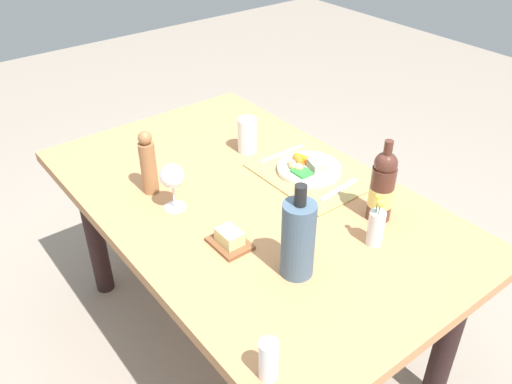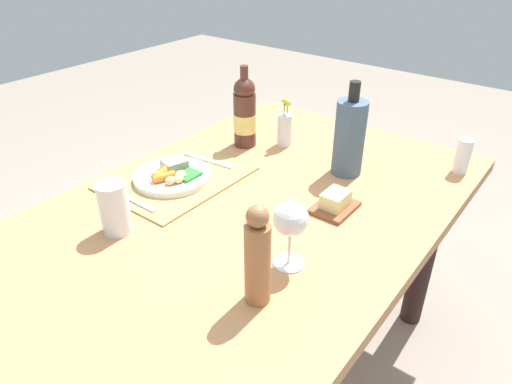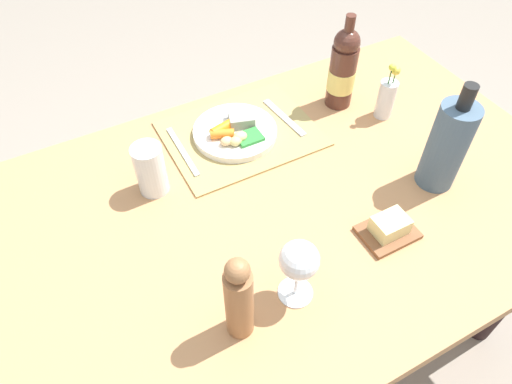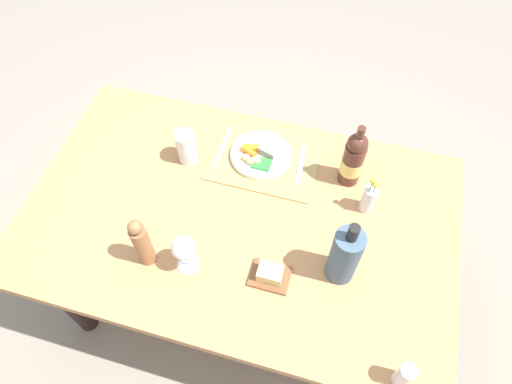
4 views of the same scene
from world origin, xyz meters
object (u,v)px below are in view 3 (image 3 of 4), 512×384
Objects in this scene: dining_table at (280,226)px; wine_bottle at (343,69)px; dinner_plate at (235,131)px; water_tumbler at (151,172)px; flower_vase at (386,97)px; pepper_mill at (239,300)px; knife at (182,151)px; butter_dish at (389,228)px; fork at (284,117)px; wine_glass at (299,262)px; cooler_bottle at (447,145)px.

dining_table is 0.49m from wine_bottle.
water_tumbler reaches higher than dinner_plate.
flower_vase is (-0.43, -0.15, 0.16)m from dining_table.
dining_table is at bearing 36.87° from wine_bottle.
pepper_mill is 0.44m from water_tumbler.
pepper_mill reaches higher than dining_table.
knife is 1.61× the size of butter_dish.
fork is at bearing 179.95° from dinner_plate.
wine_bottle is at bearing 178.60° from knife.
fork is (-0.16, 0.00, -0.01)m from dinner_plate.
water_tumbler is 1.07× the size of butter_dish.
butter_dish is (-0.16, 0.47, 0.00)m from dinner_plate.
pepper_mill is at bearing 92.91° from water_tumbler.
water_tumbler is at bearing 38.07° from knife.
flower_vase is (-0.27, 0.12, 0.06)m from fork.
pepper_mill is (0.25, 0.52, 0.09)m from dinner_plate.
wine_glass is (-0.05, 0.51, 0.11)m from knife.
fork is at bearing -118.02° from wine_glass.
pepper_mill is at bearing 45.87° from dining_table.
knife is 0.68m from cooler_bottle.
wine_glass is (0.27, 0.03, 0.10)m from butter_dish.
pepper_mill is 1.32× the size of flower_vase.
butter_dish is 0.78× the size of wine_glass.
wine_bottle reaches higher than knife.
flower_vase reaches higher than wine_glass.
butter_dish is at bearing 20.64° from cooler_bottle.
fork is 0.30m from flower_vase.
knife is 0.51m from wine_bottle.
butter_dish is (0.26, 0.35, -0.04)m from flower_vase.
wine_bottle is 2.03× the size of water_tumbler.
flower_vase is at bearing -149.37° from pepper_mill.
fork is 0.21m from wine_bottle.
fork is 0.67× the size of wine_bottle.
wine_glass is at bearing 95.71° from knife.
wine_bottle is at bearing -132.34° from wine_glass.
fork is at bearing -89.60° from butter_dish.
water_tumbler reaches higher than knife.
wine_bottle is 0.78m from pepper_mill.
butter_dish is at bearing 84.69° from fork.
wine_glass is 0.57× the size of cooler_bottle.
wine_bottle is 0.62m from water_tumbler.
water_tumbler is 0.83× the size of wine_glass.
wine_glass is at bearing 66.34° from dining_table.
dinner_plate is at bearing -46.11° from cooler_bottle.
flower_vase reaches higher than knife.
dining_table is at bearing 19.20° from flower_vase.
dining_table is at bearing 118.84° from knife.
dinner_plate is 0.50m from butter_dish.
pepper_mill reaches higher than fork.
dining_table is at bearing -113.66° from wine_glass.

